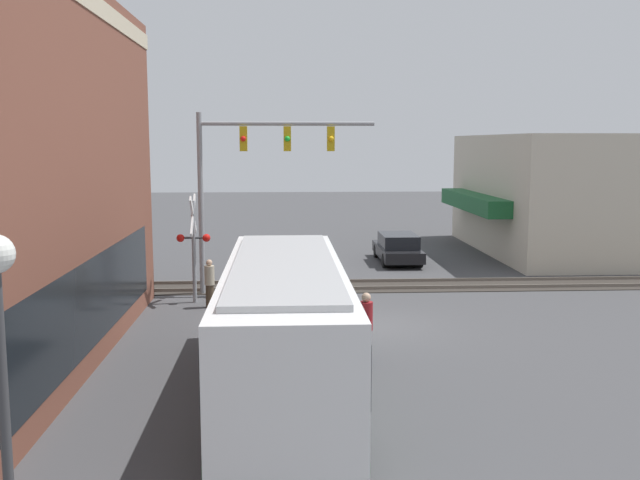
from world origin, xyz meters
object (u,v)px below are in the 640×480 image
at_px(streetlamp, 3,399).
at_px(parked_car_black, 398,249).
at_px(city_bus, 284,322).
at_px(crossing_signal, 194,238).
at_px(pedestrian_near_bus, 366,327).
at_px(pedestrian_at_crossing, 210,283).

relative_size(streetlamp, parked_car_black, 1.00).
relative_size(city_bus, parked_car_black, 2.21).
height_order(crossing_signal, streetlamp, streetlamp).
distance_m(crossing_signal, streetlamp, 17.04).
xyz_separation_m(crossing_signal, pedestrian_near_bus, (-7.31, -5.20, -1.35)).
bearing_deg(pedestrian_near_bus, streetlamp, 151.66).
relative_size(pedestrian_at_crossing, pedestrian_near_bus, 0.90).
bearing_deg(crossing_signal, pedestrian_at_crossing, -143.03).
bearing_deg(crossing_signal, parked_car_black, -46.76).
height_order(city_bus, parked_car_black, city_bus).
xyz_separation_m(crossing_signal, parked_car_black, (8.02, -8.52, -1.65)).
distance_m(streetlamp, pedestrian_at_crossing, 16.35).
bearing_deg(city_bus, streetlamp, 157.08).
relative_size(city_bus, pedestrian_at_crossing, 6.12).
height_order(crossing_signal, parked_car_black, crossing_signal).
xyz_separation_m(parked_car_black, pedestrian_near_bus, (-15.33, 3.32, 0.30)).
bearing_deg(city_bus, pedestrian_at_crossing, 16.06).
xyz_separation_m(streetlamp, parked_car_black, (25.05, -8.56, -2.12)).
bearing_deg(parked_car_black, streetlamp, 161.12).
distance_m(parked_car_black, pedestrian_near_bus, 15.69).
xyz_separation_m(city_bus, pedestrian_at_crossing, (8.74, 2.52, -0.84)).
height_order(streetlamp, parked_car_black, streetlamp).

